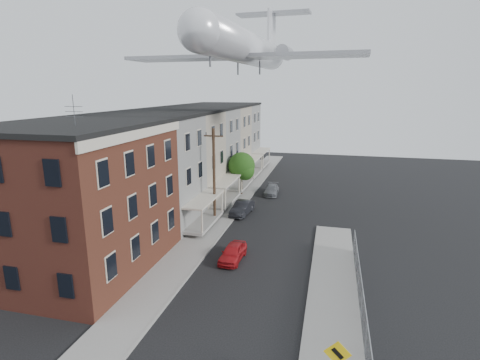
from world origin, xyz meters
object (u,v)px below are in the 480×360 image
object	(u,v)px
street_tree	(242,167)
car_mid	(242,208)
utility_pole	(214,175)
car_far	(272,190)
airplane	(248,48)
car_near	(233,252)

from	to	relation	value
street_tree	car_mid	world-z (taller)	street_tree
utility_pole	car_far	world-z (taller)	utility_pole
street_tree	car_far	distance (m)	4.57
car_mid	airplane	xyz separation A→B (m)	(-0.06, 2.49, 15.70)
airplane	car_near	bearing A→B (deg)	-81.81
airplane	street_tree	bearing A→B (deg)	109.68
car_near	airplane	xyz separation A→B (m)	(-1.86, 12.90, 15.76)
street_tree	car_mid	bearing A→B (deg)	-76.57
car_near	car_mid	world-z (taller)	car_mid
car_mid	car_far	bearing A→B (deg)	84.21
car_near	car_far	world-z (taller)	car_near
utility_pole	street_tree	size ratio (longest dim) A/B	1.73
car_mid	airplane	world-z (taller)	airplane
car_near	airplane	size ratio (longest dim) A/B	0.14
utility_pole	street_tree	xyz separation A→B (m)	(0.33, 9.92, -1.22)
street_tree	car_mid	size ratio (longest dim) A/B	1.26
street_tree	airplane	bearing A→B (deg)	-70.32
utility_pole	car_near	distance (m)	9.33
car_near	car_far	xyz separation A→B (m)	(-0.09, 18.51, -0.05)
car_mid	airplane	bearing A→B (deg)	97.41
car_far	utility_pole	bearing A→B (deg)	-111.89
utility_pole	street_tree	world-z (taller)	utility_pole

